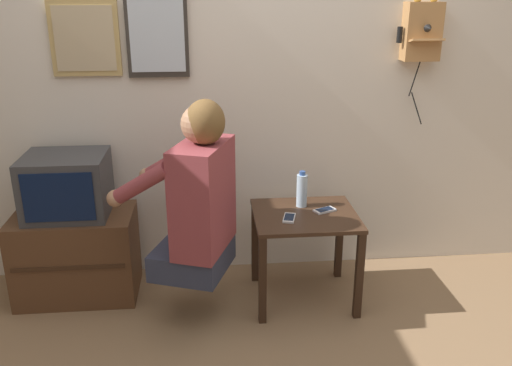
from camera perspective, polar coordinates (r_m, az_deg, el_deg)
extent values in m
cube|color=beige|center=(3.22, -1.66, 12.02)|extent=(6.80, 0.05, 2.55)
cube|color=#382316|center=(3.03, 5.21, -3.43)|extent=(0.57, 0.50, 0.02)
cube|color=black|center=(2.91, 0.70, -10.21)|extent=(0.04, 0.04, 0.51)
cube|color=black|center=(3.01, 10.80, -9.58)|extent=(0.04, 0.04, 0.51)
cube|color=black|center=(3.31, -0.12, -6.29)|extent=(0.04, 0.04, 0.51)
cube|color=black|center=(3.39, 8.76, -5.85)|extent=(0.04, 0.04, 0.51)
cube|color=#2D3347|center=(2.94, -6.69, -7.77)|extent=(0.47, 0.50, 0.14)
cube|color=brown|center=(2.77, -5.59, -1.48)|extent=(0.35, 0.47, 0.57)
sphere|color=#A37556|center=(2.65, -5.87, 6.20)|extent=(0.19, 0.19, 0.19)
ellipsoid|color=brown|center=(2.64, -5.38, 6.42)|extent=(0.25, 0.26, 0.22)
cylinder|color=brown|center=(2.67, -12.07, -0.11)|extent=(0.33, 0.18, 0.24)
cylinder|color=brown|center=(2.97, -9.06, 2.16)|extent=(0.33, 0.18, 0.24)
sphere|color=#A37556|center=(2.77, -14.58, -1.58)|extent=(0.09, 0.09, 0.09)
sphere|color=#A37556|center=(3.06, -11.42, 0.76)|extent=(0.09, 0.09, 0.09)
cube|color=#51331E|center=(3.34, -18.33, -7.18)|extent=(0.68, 0.41, 0.51)
cube|color=#392315|center=(3.15, -19.17, -8.47)|extent=(0.61, 0.01, 0.02)
cube|color=#38383A|center=(3.20, -19.28, -0.20)|extent=(0.45, 0.38, 0.35)
cube|color=#0C1938|center=(3.02, -20.10, -1.47)|extent=(0.37, 0.01, 0.27)
cube|color=#AD7A47|center=(3.35, 17.05, 14.99)|extent=(0.21, 0.11, 0.32)
cube|color=#AD7A47|center=(3.27, 17.53, 14.13)|extent=(0.19, 0.07, 0.03)
cone|color=black|center=(3.25, 17.79, 15.22)|extent=(0.04, 0.05, 0.04)
cylinder|color=black|center=(3.30, 14.88, 14.85)|extent=(0.03, 0.03, 0.09)
cylinder|color=black|center=(3.36, 16.37, 10.54)|extent=(0.04, 0.04, 0.22)
cylinder|color=black|center=(3.40, 16.53, 7.55)|extent=(0.07, 0.06, 0.19)
cube|color=tan|center=(3.22, -17.57, 14.30)|extent=(0.38, 0.02, 0.41)
cube|color=tan|center=(3.21, -17.62, 14.28)|extent=(0.32, 0.01, 0.35)
cube|color=#2D2823|center=(3.16, -10.45, 16.56)|extent=(0.34, 0.03, 0.63)
cube|color=#B2BCC6|center=(3.14, -10.48, 16.54)|extent=(0.30, 0.01, 0.56)
cube|color=silver|center=(2.95, 3.51, -3.69)|extent=(0.09, 0.14, 0.01)
cube|color=black|center=(2.95, 3.52, -3.58)|extent=(0.07, 0.11, 0.00)
cube|color=silver|center=(3.07, 7.24, -2.87)|extent=(0.14, 0.11, 0.01)
cube|color=black|center=(3.06, 7.25, -2.76)|extent=(0.11, 0.09, 0.00)
cylinder|color=#ADC6DB|center=(3.09, 4.85, -0.81)|extent=(0.06, 0.06, 0.19)
cylinder|color=#2D4C8C|center=(3.06, 4.91, 1.04)|extent=(0.03, 0.03, 0.02)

